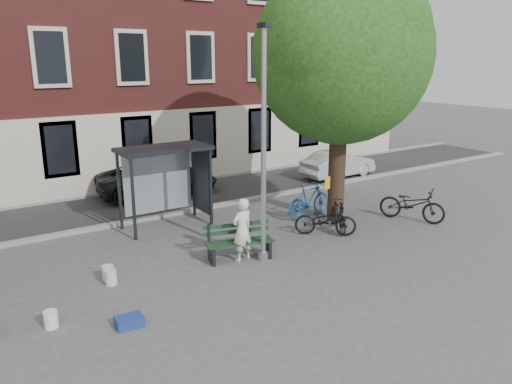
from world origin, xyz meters
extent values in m
plane|color=#4C4C4F|center=(0.00, 0.00, 0.00)|extent=(90.00, 90.00, 0.00)
cube|color=#28282B|center=(0.00, 7.00, 0.01)|extent=(40.00, 4.00, 0.01)
cube|color=gray|center=(0.00, 5.00, 0.06)|extent=(40.00, 0.25, 0.12)
cube|color=gray|center=(0.00, 9.00, 0.06)|extent=(40.00, 0.25, 0.12)
cube|color=brown|center=(0.00, 13.00, 7.00)|extent=(30.00, 8.00, 14.00)
cylinder|color=#9EA0A3|center=(0.00, 0.00, 3.00)|extent=(0.14, 0.14, 6.00)
cylinder|color=#9EA0A3|center=(0.00, 0.00, 0.12)|extent=(0.28, 0.28, 0.24)
cube|color=#1E2328|center=(0.00, 0.00, 6.05)|extent=(0.18, 0.35, 0.12)
cylinder|color=black|center=(4.00, 1.50, 1.70)|extent=(0.56, 0.56, 3.40)
sphere|color=#154514|center=(4.00, 1.50, 5.40)|extent=(5.60, 5.60, 5.60)
sphere|color=#154514|center=(4.90, 1.90, 5.90)|extent=(3.92, 3.92, 3.92)
sphere|color=#154514|center=(3.20, 1.20, 5.70)|extent=(4.20, 4.20, 4.20)
sphere|color=#154514|center=(4.20, 0.60, 6.00)|extent=(3.64, 3.64, 3.64)
cube|color=#1E2328|center=(-2.30, 3.40, 1.25)|extent=(0.08, 0.08, 2.50)
cube|color=#1E2328|center=(0.30, 3.40, 1.25)|extent=(0.08, 0.08, 2.50)
cube|color=#1E2328|center=(-2.30, 4.60, 1.25)|extent=(0.08, 0.08, 2.50)
cube|color=#1E2328|center=(0.30, 4.60, 1.25)|extent=(0.08, 0.08, 2.50)
cube|color=#1E2328|center=(-1.00, 4.00, 2.56)|extent=(2.85, 1.45, 0.12)
cube|color=#8C999E|center=(-1.00, 4.60, 1.38)|extent=(2.34, 0.04, 2.00)
cube|color=#1E2328|center=(0.30, 4.00, 1.38)|extent=(0.12, 1.14, 2.12)
cube|color=#D84C19|center=(0.37, 4.00, 1.38)|extent=(0.02, 0.90, 1.62)
imported|color=white|center=(-0.47, 0.31, 0.87)|extent=(0.69, 0.51, 1.73)
cube|color=#1E2328|center=(-1.26, 0.60, 0.24)|extent=(0.23, 0.58, 0.47)
cube|color=#1E2328|center=(0.26, 0.19, 0.24)|extent=(0.23, 0.58, 0.47)
cube|color=#193721|center=(-0.55, 0.21, 0.49)|extent=(1.80, 0.60, 0.04)
cube|color=#193721|center=(-0.50, 0.40, 0.49)|extent=(1.80, 0.60, 0.04)
cube|color=#193721|center=(-0.45, 0.58, 0.49)|extent=(1.80, 0.60, 0.04)
cube|color=#193721|center=(-0.42, 0.68, 0.70)|extent=(1.78, 0.53, 0.10)
cube|color=#193721|center=(-0.42, 0.68, 0.89)|extent=(1.78, 0.53, 0.10)
imported|color=black|center=(2.70, 0.54, 0.49)|extent=(1.86, 1.71, 0.99)
imported|color=#184F88|center=(3.49, 2.26, 0.59)|extent=(2.03, 0.79, 1.19)
imported|color=black|center=(6.05, -0.01, 0.57)|extent=(1.60, 2.29, 1.14)
imported|color=black|center=(3.33, 0.65, 0.50)|extent=(1.17, 1.68, 0.99)
imported|color=black|center=(0.33, 7.77, 0.66)|extent=(4.94, 2.69, 1.31)
imported|color=#B8BCC1|center=(8.39, 6.05, 0.61)|extent=(3.73, 1.40, 1.21)
cube|color=navy|center=(-4.23, -1.30, 0.10)|extent=(0.58, 0.44, 0.20)
cylinder|color=silver|center=(-3.91, 0.82, 0.18)|extent=(0.32, 0.32, 0.36)
cylinder|color=white|center=(-3.88, 1.13, 0.18)|extent=(0.33, 0.33, 0.36)
cylinder|color=white|center=(-5.57, -0.46, 0.18)|extent=(0.34, 0.34, 0.36)
cylinder|color=#9EA0A3|center=(3.00, 0.84, 0.84)|extent=(0.04, 0.04, 1.69)
cube|color=yellow|center=(3.00, 0.84, 1.55)|extent=(0.29, 0.13, 0.39)
camera|label=1|loc=(-7.20, -10.30, 5.31)|focal=35.00mm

